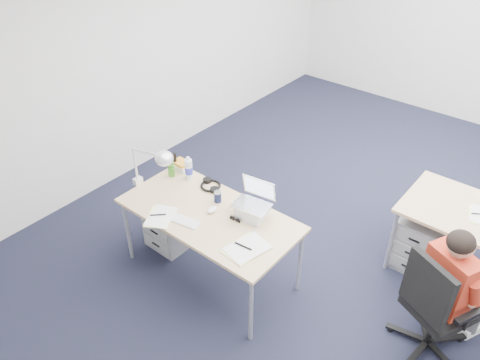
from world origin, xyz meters
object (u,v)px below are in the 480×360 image
(computer_mouse, at_px, (212,210))
(office_chair, at_px, (431,323))
(bear_figurine, at_px, (171,168))
(seated_person, at_px, (456,287))
(wireless_keyboard, at_px, (185,221))
(sunglasses, at_px, (235,220))
(headphones, at_px, (211,185))
(water_bottle, at_px, (189,168))
(desk_near, at_px, (209,217))
(can_koozie, at_px, (218,197))
(drawer_pedestal_near, at_px, (174,219))
(desk_lamp, at_px, (146,166))
(silver_laptop, at_px, (252,202))
(book_stack, at_px, (181,165))
(cordless_phone, at_px, (174,161))
(drawer_pedestal_far, at_px, (421,240))

(computer_mouse, bearing_deg, office_chair, 12.44)
(bear_figurine, bearing_deg, seated_person, 11.81)
(wireless_keyboard, distance_m, sunglasses, 0.42)
(headphones, xyz_separation_m, water_bottle, (-0.25, -0.03, 0.10))
(desk_near, height_order, can_koozie, can_koozie)
(seated_person, relative_size, drawer_pedestal_near, 2.16)
(wireless_keyboard, distance_m, can_koozie, 0.39)
(office_chair, bearing_deg, computer_mouse, -141.55)
(sunglasses, bearing_deg, drawer_pedestal_near, 173.67)
(bear_figurine, bearing_deg, computer_mouse, -11.67)
(bear_figurine, relative_size, desk_lamp, 0.32)
(silver_laptop, relative_size, sunglasses, 2.95)
(desk_near, height_order, wireless_keyboard, wireless_keyboard)
(computer_mouse, distance_m, bear_figurine, 0.70)
(office_chair, height_order, bear_figurine, office_chair)
(headphones, distance_m, sunglasses, 0.55)
(book_stack, bearing_deg, cordless_phone, -152.22)
(can_koozie, bearing_deg, desk_lamp, -156.06)
(wireless_keyboard, relative_size, headphones, 1.02)
(silver_laptop, xyz_separation_m, cordless_phone, (-1.07, 0.12, -0.08))
(bear_figurine, relative_size, cordless_phone, 1.01)
(office_chair, distance_m, sunglasses, 1.76)
(headphones, xyz_separation_m, desk_lamp, (-0.41, -0.40, 0.25))
(wireless_keyboard, xyz_separation_m, bear_figurine, (-0.60, 0.42, 0.08))
(water_bottle, bearing_deg, bear_figurine, -154.59)
(water_bottle, xyz_separation_m, sunglasses, (0.75, -0.21, -0.11))
(desk_near, height_order, headphones, headphones)
(drawer_pedestal_far, xyz_separation_m, wireless_keyboard, (-1.53, -1.61, 0.46))
(computer_mouse, bearing_deg, desk_near, -106.36)
(drawer_pedestal_far, bearing_deg, sunglasses, -132.31)
(seated_person, distance_m, can_koozie, 2.06)
(office_chair, relative_size, wireless_keyboard, 3.90)
(can_koozie, height_order, water_bottle, water_bottle)
(office_chair, relative_size, headphones, 3.99)
(office_chair, xyz_separation_m, bear_figurine, (-2.56, -0.29, 0.53))
(desk_near, bearing_deg, seated_person, 18.25)
(seated_person, distance_m, sunglasses, 1.81)
(office_chair, height_order, cordless_phone, office_chair)
(desk_near, bearing_deg, drawer_pedestal_near, 170.06)
(bear_figurine, bearing_deg, drawer_pedestal_near, -51.09)
(computer_mouse, height_order, water_bottle, water_bottle)
(cordless_phone, bearing_deg, computer_mouse, -13.28)
(silver_laptop, bearing_deg, sunglasses, -127.86)
(headphones, height_order, cordless_phone, cordless_phone)
(drawer_pedestal_far, distance_m, computer_mouse, 2.04)
(desk_near, xyz_separation_m, sunglasses, (0.24, 0.06, 0.06))
(seated_person, xyz_separation_m, can_koozie, (-2.00, -0.47, 0.18))
(wireless_keyboard, distance_m, bear_figurine, 0.73)
(bear_figurine, bearing_deg, silver_laptop, 2.07)
(silver_laptop, height_order, desk_lamp, desk_lamp)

